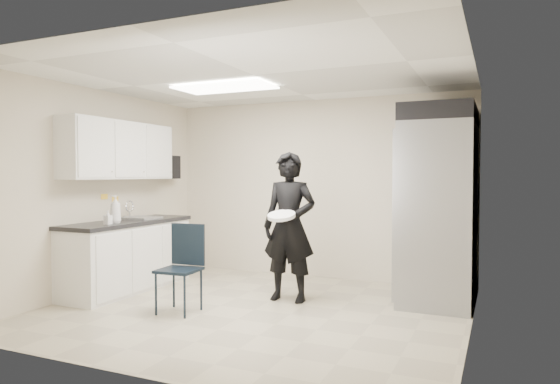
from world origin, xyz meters
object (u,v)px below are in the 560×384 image
at_px(folding_chair, 179,270).
at_px(man_tuxedo, 289,226).
at_px(commercial_fridge, 439,213).
at_px(lower_counter, 128,257).

xyz_separation_m(folding_chair, man_tuxedo, (0.90, 0.97, 0.42)).
distance_m(commercial_fridge, man_tuxedo, 1.80).
xyz_separation_m(lower_counter, commercial_fridge, (3.78, 1.07, 0.62)).
relative_size(lower_counter, commercial_fridge, 0.90).
height_order(commercial_fridge, man_tuxedo, commercial_fridge).
relative_size(folding_chair, man_tuxedo, 0.52).
distance_m(lower_counter, man_tuxedo, 2.22).
bearing_deg(man_tuxedo, lower_counter, -172.43).
distance_m(lower_counter, folding_chair, 1.40).
height_order(folding_chair, man_tuxedo, man_tuxedo).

